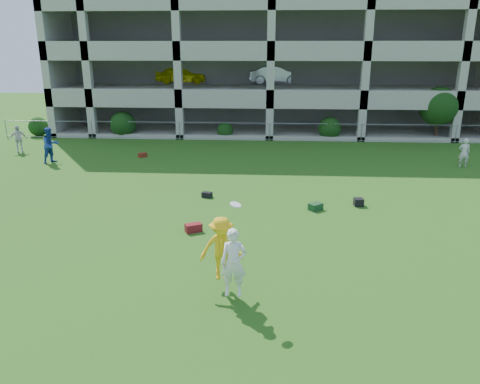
# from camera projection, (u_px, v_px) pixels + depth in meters

# --- Properties ---
(ground) EXTENTS (100.00, 100.00, 0.00)m
(ground) POSITION_uv_depth(u_px,v_px,m) (266.00, 273.00, 12.91)
(ground) COLOR #235114
(ground) RESTS_ON ground
(bystander_a) EXTENTS (1.10, 1.17, 1.90)m
(bystander_a) POSITION_uv_depth(u_px,v_px,m) (50.00, 145.00, 24.86)
(bystander_a) COLOR #203E93
(bystander_a) RESTS_ON ground
(bystander_b) EXTENTS (1.01, 0.80, 1.60)m
(bystander_b) POSITION_uv_depth(u_px,v_px,m) (18.00, 139.00, 27.33)
(bystander_b) COLOR silver
(bystander_b) RESTS_ON ground
(bystander_e) EXTENTS (0.60, 0.44, 1.51)m
(bystander_e) POSITION_uv_depth(u_px,v_px,m) (464.00, 153.00, 24.02)
(bystander_e) COLOR silver
(bystander_e) RESTS_ON ground
(bag_red_a) EXTENTS (0.63, 0.51, 0.28)m
(bag_red_a) POSITION_uv_depth(u_px,v_px,m) (193.00, 228.00, 15.77)
(bag_red_a) COLOR #5B140F
(bag_red_a) RESTS_ON ground
(bag_black_b) EXTENTS (0.46, 0.36, 0.22)m
(bag_black_b) POSITION_uv_depth(u_px,v_px,m) (207.00, 195.00, 19.36)
(bag_black_b) COLOR black
(bag_black_b) RESTS_ON ground
(bag_green_c) EXTENTS (0.61, 0.59, 0.26)m
(bag_green_c) POSITION_uv_depth(u_px,v_px,m) (316.00, 207.00, 17.87)
(bag_green_c) COLOR #163C1D
(bag_green_c) RESTS_ON ground
(crate_d) EXTENTS (0.37, 0.37, 0.30)m
(crate_d) POSITION_uv_depth(u_px,v_px,m) (359.00, 202.00, 18.32)
(crate_d) COLOR black
(crate_d) RESTS_ON ground
(bag_red_f) EXTENTS (0.50, 0.52, 0.24)m
(bag_red_f) POSITION_uv_depth(u_px,v_px,m) (143.00, 155.00, 26.36)
(bag_red_f) COLOR #611E10
(bag_red_f) RESTS_ON ground
(frisbee_contest) EXTENTS (1.24, 1.24, 2.29)m
(frisbee_contest) POSITION_uv_depth(u_px,v_px,m) (225.00, 252.00, 11.53)
(frisbee_contest) COLOR yellow
(frisbee_contest) RESTS_ON ground
(parking_garage) EXTENTS (30.00, 14.00, 12.00)m
(parking_garage) POSITION_uv_depth(u_px,v_px,m) (271.00, 46.00, 37.49)
(parking_garage) COLOR #9E998C
(parking_garage) RESTS_ON ground
(fence) EXTENTS (36.06, 0.06, 1.20)m
(fence) POSITION_uv_depth(u_px,v_px,m) (269.00, 131.00, 30.82)
(fence) COLOR gray
(fence) RESTS_ON ground
(shrub_row) EXTENTS (34.38, 2.52, 3.50)m
(shrub_row) POSITION_uv_depth(u_px,v_px,m) (339.00, 117.00, 30.94)
(shrub_row) COLOR #163D11
(shrub_row) RESTS_ON ground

